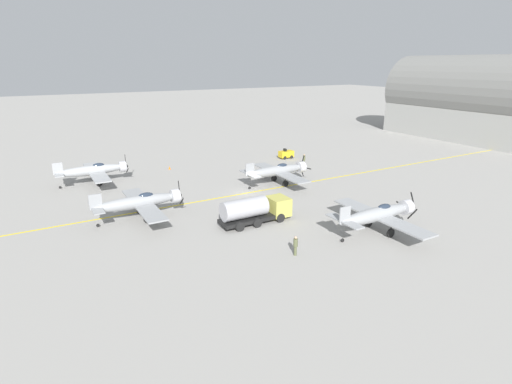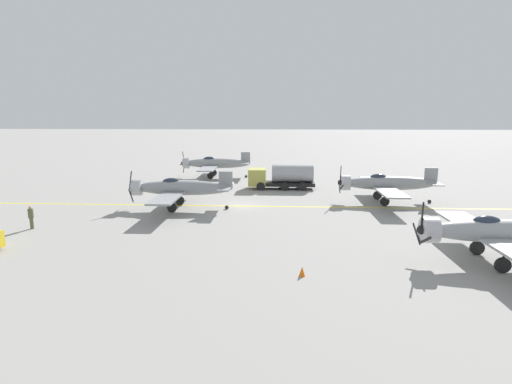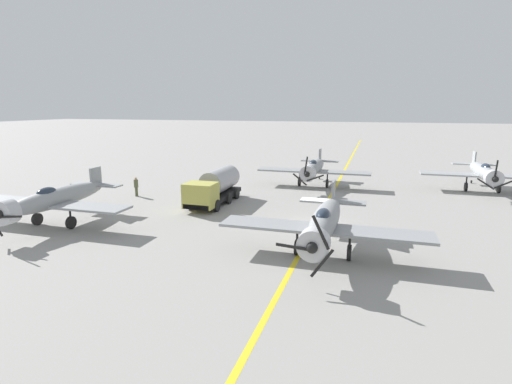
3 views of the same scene
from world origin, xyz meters
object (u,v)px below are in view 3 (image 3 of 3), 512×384
airplane_near_left (483,172)px  airplane_mid_right (55,199)px  airplane_mid_center (324,222)px  airplane_near_center (314,168)px  fuel_tanker (214,187)px  ground_crew_inspecting (136,186)px

airplane_near_left → airplane_mid_right: bearing=32.5°
airplane_mid_center → airplane_near_left: bearing=-117.1°
airplane_near_center → airplane_mid_right: size_ratio=1.00×
fuel_tanker → ground_crew_inspecting: (8.46, -0.67, -0.49)m
ground_crew_inspecting → fuel_tanker: bearing=175.5°
fuel_tanker → airplane_near_center: bearing=-124.5°
airplane_near_left → airplane_near_center: bearing=5.8°
fuel_tanker → ground_crew_inspecting: 8.50m
airplane_mid_center → airplane_near_center: (3.71, -20.41, 0.00)m
airplane_mid_center → airplane_mid_right: bearing=1.9°
airplane_mid_right → ground_crew_inspecting: (0.01, -10.17, -1.00)m
airplane_mid_right → ground_crew_inspecting: size_ratio=6.44×
airplane_mid_right → airplane_near_left: airplane_near_left is taller
airplane_mid_center → airplane_near_left: size_ratio=1.00×
airplane_near_left → ground_crew_inspecting: airplane_near_left is taller
airplane_mid_center → airplane_near_center: bearing=-76.7°
airplane_mid_center → ground_crew_inspecting: size_ratio=6.44×
fuel_tanker → airplane_mid_center: bearing=138.0°
airplane_near_left → ground_crew_inspecting: (32.60, 12.16, -1.00)m
airplane_near_left → ground_crew_inspecting: size_ratio=6.44×
airplane_mid_center → airplane_mid_right: size_ratio=1.00×
airplane_mid_center → airplane_mid_right: 19.41m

